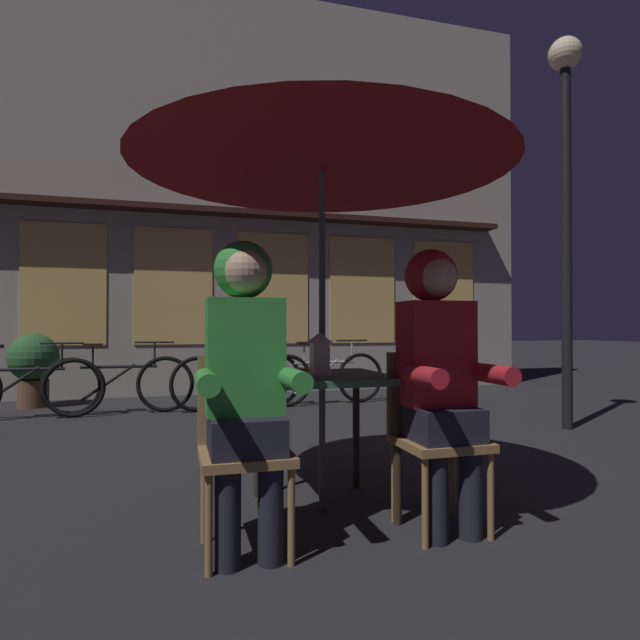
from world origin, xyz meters
The scene contains 16 objects.
ground_plane centered at (0.00, 0.00, 0.00)m, with size 60.00×60.00×0.00m, color #232326.
cafe_table centered at (0.00, 0.00, 0.64)m, with size 0.72×0.72×0.74m.
patio_umbrella centered at (0.00, 0.00, 2.06)m, with size 2.10×2.10×2.31m.
lantern centered at (-0.03, -0.05, 0.86)m, with size 0.11×0.11×0.23m.
chair_left centered at (-0.48, -0.37, 0.49)m, with size 0.40×0.40×0.87m.
chair_right centered at (0.48, -0.37, 0.49)m, with size 0.40×0.40×0.87m.
person_left_hooded centered at (-0.48, -0.43, 0.85)m, with size 0.45×0.56×1.40m.
person_right_hooded centered at (0.48, -0.43, 0.85)m, with size 0.45×0.56×1.40m.
shopfront_building centered at (-0.06, 5.40, 3.09)m, with size 10.00×0.93×6.20m.
street_lamp centered at (2.95, 1.50, 2.71)m, with size 0.32×0.32×3.88m.
bicycle_nearest centered at (-2.36, 3.50, 0.35)m, with size 1.68×0.09×0.84m.
bicycle_second centered at (-1.40, 3.63, 0.35)m, with size 1.68×0.09×0.84m.
bicycle_third centered at (-0.02, 3.62, 0.35)m, with size 1.66×0.38×0.84m.
bicycle_fourth centered at (1.09, 3.67, 0.35)m, with size 1.67×0.24×0.84m.
book centered at (-0.06, 0.13, 0.75)m, with size 0.20×0.14×0.02m, color olive.
potted_plant centered at (-2.48, 4.47, 0.54)m, with size 0.60×0.60×0.92m.
Camera 1 is at (-0.79, -2.74, 1.00)m, focal length 29.02 mm.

